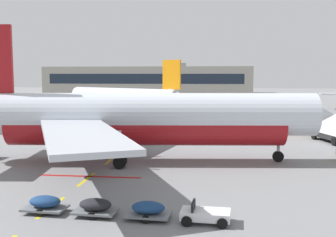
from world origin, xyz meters
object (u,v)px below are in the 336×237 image
object	(u,v)px
airliner_far_center	(124,98)
baggage_train	(122,208)
catering_truck	(289,121)
fuel_service_truck	(335,128)
airliner_foreground	(139,118)

from	to	relation	value
airliner_far_center	baggage_train	distance (m)	57.07
airliner_far_center	catering_truck	world-z (taller)	airliner_far_center
fuel_service_truck	baggage_train	size ratio (longest dim) A/B	0.63
catering_truck	baggage_train	size ratio (longest dim) A/B	0.63
airliner_far_center	baggage_train	size ratio (longest dim) A/B	2.39
airliner_far_center	baggage_train	world-z (taller)	airliner_far_center
airliner_foreground	baggage_train	size ratio (longest dim) A/B	2.99
airliner_foreground	airliner_far_center	bearing A→B (deg)	104.83
fuel_service_truck	catering_truck	bearing A→B (deg)	115.94
catering_truck	fuel_service_truck	world-z (taller)	same
airliner_foreground	catering_truck	world-z (taller)	airliner_foreground
airliner_far_center	fuel_service_truck	xyz separation A→B (m)	(31.33, -28.07, -1.72)
airliner_foreground	airliner_far_center	xyz separation A→B (m)	(-10.88, 41.06, -0.58)
airliner_foreground	baggage_train	distance (m)	15.02
baggage_train	catering_truck	bearing A→B (deg)	67.18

